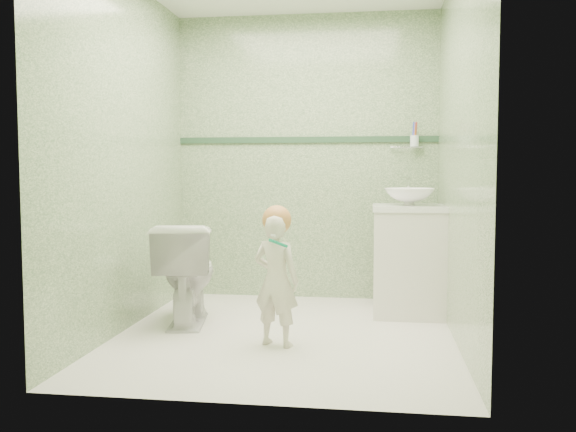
# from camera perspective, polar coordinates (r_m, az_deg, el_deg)

# --- Properties ---
(ground) EXTENTS (2.50, 2.50, 0.00)m
(ground) POSITION_cam_1_polar(r_m,az_deg,el_deg) (4.19, -0.29, -10.84)
(ground) COLOR white
(ground) RESTS_ON ground
(room_shell) EXTENTS (2.50, 2.54, 2.40)m
(room_shell) POSITION_cam_1_polar(r_m,az_deg,el_deg) (4.05, -0.30, 5.78)
(room_shell) COLOR #6A8B63
(room_shell) RESTS_ON ground
(trim_stripe) EXTENTS (2.20, 0.02, 0.05)m
(trim_stripe) POSITION_cam_1_polar(r_m,az_deg,el_deg) (5.29, 1.66, 7.03)
(trim_stripe) COLOR #294930
(trim_stripe) RESTS_ON room_shell
(vanity) EXTENTS (0.52, 0.50, 0.80)m
(vanity) POSITION_cam_1_polar(r_m,az_deg,el_deg) (4.77, 11.02, -4.19)
(vanity) COLOR silver
(vanity) RESTS_ON ground
(counter) EXTENTS (0.54, 0.52, 0.04)m
(counter) POSITION_cam_1_polar(r_m,az_deg,el_deg) (4.72, 11.09, 0.74)
(counter) COLOR white
(counter) RESTS_ON vanity
(basin) EXTENTS (0.37, 0.37, 0.13)m
(basin) POSITION_cam_1_polar(r_m,az_deg,el_deg) (4.72, 11.10, 1.76)
(basin) COLOR white
(basin) RESTS_ON counter
(faucet) EXTENTS (0.03, 0.13, 0.18)m
(faucet) POSITION_cam_1_polar(r_m,az_deg,el_deg) (4.90, 11.00, 2.78)
(faucet) COLOR silver
(faucet) RESTS_ON counter
(cup_holder) EXTENTS (0.26, 0.07, 0.21)m
(cup_holder) POSITION_cam_1_polar(r_m,az_deg,el_deg) (5.21, 11.47, 6.80)
(cup_holder) COLOR silver
(cup_holder) RESTS_ON room_shell
(toilet) EXTENTS (0.51, 0.76, 0.72)m
(toilet) POSITION_cam_1_polar(r_m,az_deg,el_deg) (4.49, -9.33, -5.19)
(toilet) COLOR white
(toilet) RESTS_ON ground
(toddler) EXTENTS (0.34, 0.28, 0.82)m
(toddler) POSITION_cam_1_polar(r_m,az_deg,el_deg) (3.86, -1.09, -5.94)
(toddler) COLOR silver
(toddler) RESTS_ON ground
(hair_cap) EXTENTS (0.18, 0.18, 0.18)m
(hair_cap) POSITION_cam_1_polar(r_m,az_deg,el_deg) (3.83, -1.04, -0.36)
(hair_cap) COLOR #C68142
(hair_cap) RESTS_ON toddler
(teal_toothbrush) EXTENTS (0.11, 0.14, 0.08)m
(teal_toothbrush) POSITION_cam_1_polar(r_m,az_deg,el_deg) (3.68, -0.95, -2.44)
(teal_toothbrush) COLOR #0C875F
(teal_toothbrush) RESTS_ON toddler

